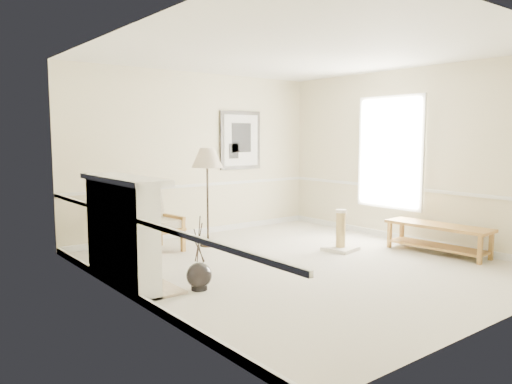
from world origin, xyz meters
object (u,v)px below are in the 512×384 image
at_px(armchair, 150,219).
at_px(scratching_post, 341,238).
at_px(floor_lamp, 207,161).
at_px(bench, 438,234).
at_px(floor_vase, 199,276).

xyz_separation_m(armchair, scratching_post, (2.34, -1.83, -0.30)).
relative_size(floor_lamp, scratching_post, 2.47).
bearing_deg(floor_lamp, bench, -46.62).
bearing_deg(armchair, bench, -47.97).
relative_size(floor_lamp, bench, 0.99).
xyz_separation_m(bench, scratching_post, (-1.01, 1.05, -0.10)).
bearing_deg(bench, scratching_post, 133.97).
relative_size(bench, scratching_post, 2.50).
distance_m(floor_vase, armchair, 2.25).
bearing_deg(bench, floor_lamp, 133.38).
relative_size(floor_vase, floor_lamp, 0.55).
relative_size(armchair, floor_lamp, 0.58).
xyz_separation_m(armchair, floor_lamp, (0.88, -0.27, 0.89)).
bearing_deg(armchair, floor_lamp, -24.15).
bearing_deg(bench, floor_vase, 169.64).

